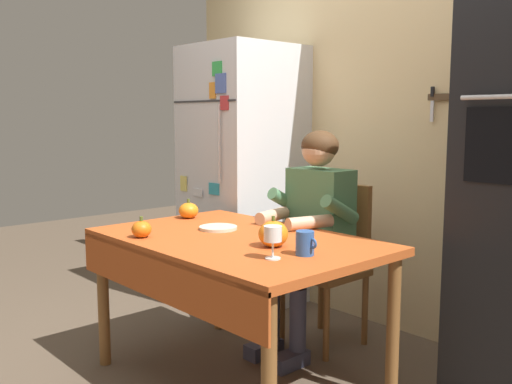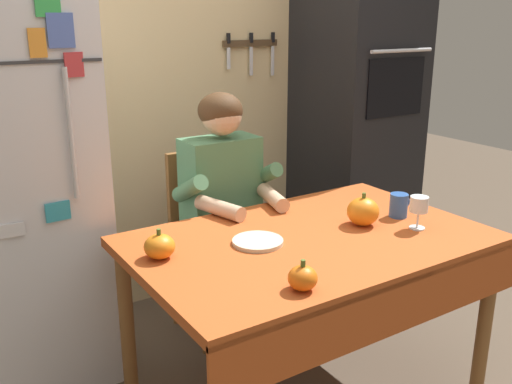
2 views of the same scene
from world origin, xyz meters
TOP-DOWN VIEW (x-y plane):
  - back_wall_assembly at (0.05, 1.35)m, footprint 3.70×0.13m
  - refrigerator at (-0.95, 0.96)m, footprint 0.68×0.71m
  - wall_oven at (1.05, 1.00)m, footprint 0.60×0.64m
  - dining_table at (0.00, 0.08)m, footprint 1.40×0.90m
  - chair_behind_person at (-0.04, 0.87)m, footprint 0.40×0.40m
  - seated_person at (-0.04, 0.68)m, footprint 0.47×0.55m
  - coffee_mug at (0.47, 0.08)m, footprint 0.11×0.08m
  - wine_glass at (0.43, -0.07)m, footprint 0.07×0.07m
  - pumpkin_large at (-0.30, -0.25)m, footprint 0.10×0.10m
  - pumpkin_medium at (0.27, 0.09)m, footprint 0.13×0.13m
  - pumpkin_small at (-0.58, 0.23)m, footprint 0.11×0.11m
  - serving_tray at (-0.21, 0.15)m, footprint 0.20×0.20m

SIDE VIEW (x-z plane):
  - chair_behind_person at x=-0.04m, z-range 0.05..0.98m
  - dining_table at x=0.00m, z-range 0.29..1.03m
  - seated_person at x=-0.04m, z-range 0.11..1.36m
  - serving_tray at x=-0.21m, z-range 0.74..0.76m
  - pumpkin_large at x=-0.30m, z-range 0.73..0.83m
  - pumpkin_small at x=-0.58m, z-range 0.73..0.84m
  - coffee_mug at x=0.47m, z-range 0.74..0.84m
  - pumpkin_medium at x=0.27m, z-range 0.73..0.87m
  - wine_glass at x=0.43m, z-range 0.77..0.91m
  - refrigerator at x=-0.95m, z-range 0.00..1.80m
  - wall_oven at x=1.05m, z-range 0.00..2.10m
  - back_wall_assembly at x=0.05m, z-range 0.00..2.60m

